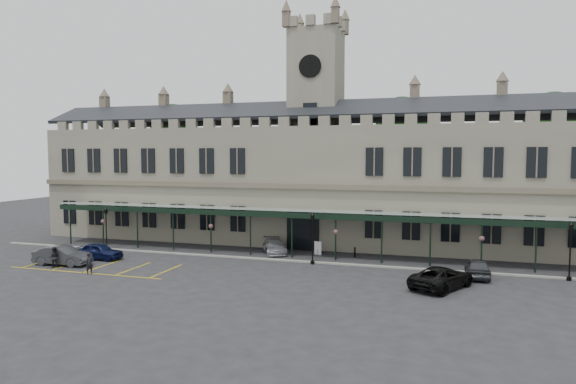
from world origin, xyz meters
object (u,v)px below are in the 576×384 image
(station_building, at_px, (316,181))
(lamp_post_mid, at_px, (313,233))
(car_right_a, at_px, (478,268))
(person_a, at_px, (90,263))
(car_left_a, at_px, (99,251))
(car_taxi, at_px, (274,246))
(lamp_post_right, at_px, (570,245))
(sign_board, at_px, (318,248))
(car_left_b, at_px, (62,255))
(clock_tower, at_px, (316,118))
(lamp_post_left, at_px, (106,224))
(car_van, at_px, (442,277))
(traffic_cone, at_px, (434,284))
(person_b, at_px, (54,257))

(station_building, distance_m, lamp_post_mid, 11.83)
(car_right_a, relative_size, person_a, 2.57)
(car_left_a, distance_m, person_a, 5.66)
(lamp_post_mid, height_order, car_taxi, lamp_post_mid)
(lamp_post_right, xyz_separation_m, person_a, (-35.15, -8.58, -1.80))
(sign_board, xyz_separation_m, car_left_b, (-19.44, -10.59, 0.20))
(clock_tower, bearing_deg, lamp_post_left, -150.04)
(car_left_b, relative_size, car_van, 0.89)
(lamp_post_right, xyz_separation_m, car_van, (-8.95, -5.00, -1.87))
(clock_tower, bearing_deg, car_right_a, -37.14)
(car_left_a, bearing_deg, car_van, -94.20)
(car_left_a, relative_size, car_right_a, 0.99)
(station_building, height_order, car_left_b, station_building)
(sign_board, distance_m, car_taxi, 4.11)
(traffic_cone, bearing_deg, car_van, 40.51)
(car_left_a, distance_m, car_taxi, 15.71)
(lamp_post_mid, distance_m, sign_board, 4.60)
(person_a, bearing_deg, sign_board, -20.39)
(car_van, bearing_deg, car_left_b, 31.43)
(sign_board, height_order, person_b, person_b)
(traffic_cone, xyz_separation_m, car_taxi, (-14.62, 9.02, 0.28))
(person_a, bearing_deg, lamp_post_mid, -31.63)
(car_taxi, distance_m, car_right_a, 18.24)
(station_building, bearing_deg, car_van, -50.67)
(sign_board, bearing_deg, lamp_post_mid, -66.71)
(lamp_post_mid, relative_size, car_van, 0.82)
(lamp_post_left, relative_size, car_right_a, 0.98)
(person_b, bearing_deg, car_taxi, -176.61)
(car_right_a, bearing_deg, car_left_b, 8.72)
(station_building, height_order, car_left_a, station_building)
(sign_board, relative_size, car_van, 0.23)
(clock_tower, distance_m, car_van, 24.00)
(lamp_post_right, relative_size, car_van, 0.81)
(station_building, bearing_deg, car_left_a, -137.79)
(sign_board, height_order, car_left_b, car_left_b)
(lamp_post_right, relative_size, person_b, 2.59)
(station_building, height_order, lamp_post_mid, station_building)
(station_building, distance_m, traffic_cone, 21.42)
(clock_tower, xyz_separation_m, traffic_cone, (12.48, -16.39, -12.74))
(lamp_post_right, distance_m, car_left_b, 40.03)
(station_building, relative_size, car_van, 10.93)
(car_right_a, bearing_deg, sign_board, -20.76)
(lamp_post_mid, xyz_separation_m, car_van, (10.52, -4.95, -1.89))
(car_left_b, bearing_deg, lamp_post_left, 4.07)
(station_building, relative_size, traffic_cone, 79.20)
(car_taxi, height_order, car_van, car_van)
(traffic_cone, height_order, car_left_a, car_left_a)
(lamp_post_right, height_order, car_left_b, lamp_post_right)
(car_left_b, height_order, car_taxi, car_left_b)
(lamp_post_left, relative_size, car_left_a, 0.99)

